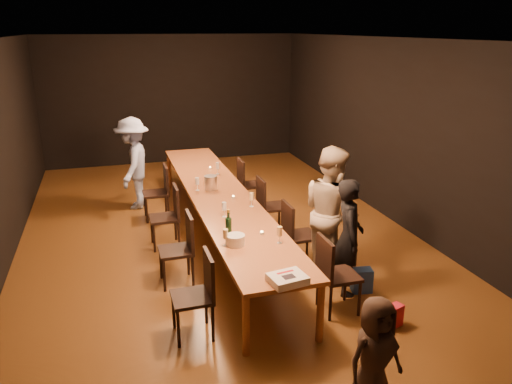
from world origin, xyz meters
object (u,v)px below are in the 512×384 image
object	(u,v)px
table	(220,197)
man_blue	(133,163)
chair_right_2	(272,206)
birthday_cake	(288,279)
chair_left_3	(156,193)
chair_left_2	(164,217)
chair_left_0	(192,296)
child	(374,357)
chair_right_1	(300,235)
plate_stack	(236,240)
champagne_bottle	(228,222)
ice_bucket	(211,183)
chair_left_1	(176,250)
woman_birthday	(349,237)
chair_right_0	(339,274)
chair_right_3	(251,184)
woman_tan	(331,212)

from	to	relation	value
table	man_blue	size ratio (longest dim) A/B	3.63
chair_right_2	birthday_cake	distance (m)	3.03
chair_left_3	chair_left_2	bearing A→B (deg)	-180.00
chair_left_0	child	world-z (taller)	child
chair_right_1	plate_stack	xyz separation A→B (m)	(-1.09, -0.68, 0.35)
birthday_cake	champagne_bottle	xyz separation A→B (m)	(-0.26, 1.36, 0.12)
plate_stack	champagne_bottle	distance (m)	0.35
chair_left_2	champagne_bottle	bearing A→B (deg)	-158.27
table	ice_bucket	bearing A→B (deg)	108.11
man_blue	chair_left_1	bearing A→B (deg)	22.10
chair_left_2	birthday_cake	world-z (taller)	chair_left_2
chair_right_1	chair_left_1	world-z (taller)	same
chair_left_1	champagne_bottle	xyz separation A→B (m)	(0.61, -0.34, 0.44)
chair_left_1	chair_left_3	distance (m)	2.40
woman_birthday	man_blue	size ratio (longest dim) A/B	0.89
woman_birthday	chair_right_2	bearing A→B (deg)	27.86
chair_left_1	woman_birthday	xyz separation A→B (m)	(2.00, -0.81, 0.27)
table	chair_left_0	xyz separation A→B (m)	(-0.85, -2.40, -0.24)
plate_stack	chair_right_2	bearing A→B (deg)	59.96
birthday_cake	champagne_bottle	size ratio (longest dim) A/B	1.24
chair_left_3	chair_right_0	bearing A→B (deg)	-154.72
woman_birthday	birthday_cake	xyz separation A→B (m)	(-1.12, -0.89, 0.06)
table	birthday_cake	world-z (taller)	birthday_cake
table	chair_right_0	xyz separation A→B (m)	(0.85, -2.40, -0.24)
chair_right_3	birthday_cake	bearing A→B (deg)	-11.32
woman_tan	birthday_cake	bearing A→B (deg)	131.89
chair_left_2	birthday_cake	xyz separation A→B (m)	(0.88, -2.90, 0.33)
chair_left_3	champagne_bottle	world-z (taller)	champagne_bottle
chair_left_3	champagne_bottle	size ratio (longest dim) A/B	2.92
chair_left_1	plate_stack	distance (m)	0.98
table	plate_stack	distance (m)	1.90
champagne_bottle	man_blue	bearing A→B (deg)	104.94
chair_left_2	table	bearing A→B (deg)	-90.00
birthday_cake	chair_left_1	bearing A→B (deg)	108.70
chair_left_0	birthday_cake	xyz separation A→B (m)	(0.88, -0.50, 0.33)
chair_left_0	chair_left_1	bearing A→B (deg)	0.00
chair_right_3	plate_stack	bearing A→B (deg)	-19.43
table	woman_tan	distance (m)	1.89
table	birthday_cake	xyz separation A→B (m)	(0.03, -2.90, 0.09)
chair_right_1	chair_left_1	bearing A→B (deg)	-90.00
child	ice_bucket	size ratio (longest dim) A/B	4.90
chair_right_0	chair_right_3	size ratio (longest dim) A/B	1.00
chair_left_1	chair_left_2	xyz separation A→B (m)	(0.00, 1.20, 0.00)
chair_right_3	champagne_bottle	xyz separation A→B (m)	(-1.09, -2.74, 0.44)
chair_left_1	ice_bucket	distance (m)	1.68
chair_right_0	ice_bucket	distance (m)	2.83
chair_left_2	plate_stack	size ratio (longest dim) A/B	4.22
man_blue	ice_bucket	size ratio (longest dim) A/B	7.47
chair_left_1	chair_left_3	size ratio (longest dim) A/B	1.00
chair_right_3	plate_stack	size ratio (longest dim) A/B	4.22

